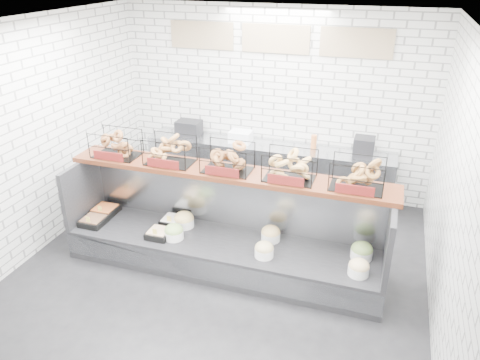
% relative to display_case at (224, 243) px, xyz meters
% --- Properties ---
extents(ground, '(5.50, 5.50, 0.00)m').
position_rel_display_case_xyz_m(ground, '(0.00, -0.35, -0.33)').
color(ground, black).
rests_on(ground, ground).
extents(room_shell, '(5.02, 5.51, 3.01)m').
position_rel_display_case_xyz_m(room_shell, '(0.00, 0.26, 1.73)').
color(room_shell, silver).
rests_on(room_shell, ground).
extents(display_case, '(4.00, 0.90, 1.20)m').
position_rel_display_case_xyz_m(display_case, '(0.00, 0.00, 0.00)').
color(display_case, black).
rests_on(display_case, ground).
extents(bagel_shelf, '(4.10, 0.50, 0.40)m').
position_rel_display_case_xyz_m(bagel_shelf, '(0.00, 0.17, 1.07)').
color(bagel_shelf, '#3C190C').
rests_on(bagel_shelf, display_case).
extents(prep_counter, '(4.00, 0.60, 1.20)m').
position_rel_display_case_xyz_m(prep_counter, '(-0.00, 2.08, 0.14)').
color(prep_counter, '#93969B').
rests_on(prep_counter, ground).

